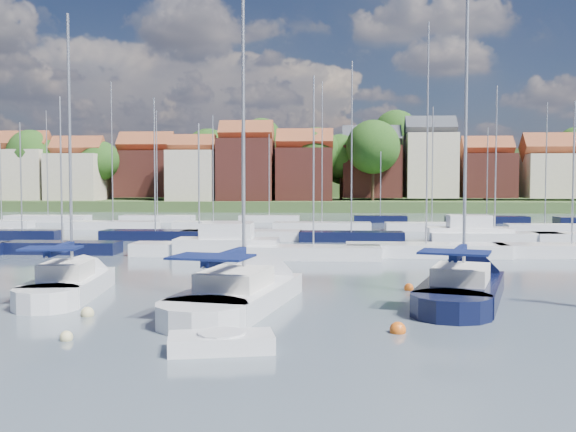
{
  "coord_description": "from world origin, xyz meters",
  "views": [
    {
      "loc": [
        1.84,
        -23.22,
        5.01
      ],
      "look_at": [
        -0.72,
        14.0,
        3.05
      ],
      "focal_mm": 40.0,
      "sensor_mm": 36.0,
      "label": 1
    }
  ],
  "objects": [
    {
      "name": "marina_field",
      "position": [
        1.91,
        35.15,
        0.43
      ],
      "size": [
        79.62,
        41.41,
        15.93
      ],
      "color": "silver",
      "rests_on": "ground"
    },
    {
      "name": "sailboat_navy",
      "position": [
        7.78,
        5.52,
        0.35
      ],
      "size": [
        6.36,
        11.92,
        15.99
      ],
      "rotation": [
        0.0,
        0.0,
        1.27
      ],
      "color": "black",
      "rests_on": "ground"
    },
    {
      "name": "buoy_d",
      "position": [
        4.04,
        -1.91,
        0.0
      ],
      "size": [
        0.55,
        0.55,
        0.55
      ],
      "primitive_type": "sphere",
      "color": "#D85914",
      "rests_on": "ground"
    },
    {
      "name": "sailboat_centre",
      "position": [
        -1.58,
        3.92,
        0.35
      ],
      "size": [
        5.59,
        12.82,
        16.83
      ],
      "rotation": [
        0.0,
        0.0,
        1.38
      ],
      "color": "silver",
      "rests_on": "ground"
    },
    {
      "name": "sailboat_left",
      "position": [
        -9.88,
        5.24,
        0.36
      ],
      "size": [
        3.72,
        10.1,
        13.5
      ],
      "rotation": [
        0.0,
        0.0,
        1.69
      ],
      "color": "silver",
      "rests_on": "ground"
    },
    {
      "name": "tender",
      "position": [
        -1.43,
        -4.62,
        0.26
      ],
      "size": [
        3.33,
        2.06,
        0.67
      ],
      "rotation": [
        0.0,
        0.0,
        0.21
      ],
      "color": "silver",
      "rests_on": "ground"
    },
    {
      "name": "buoy_c",
      "position": [
        -7.3,
        -0.01,
        0.0
      ],
      "size": [
        0.5,
        0.5,
        0.5
      ],
      "primitive_type": "sphere",
      "color": "beige",
      "rests_on": "ground"
    },
    {
      "name": "ground",
      "position": [
        0.0,
        40.0,
        0.0
      ],
      "size": [
        260.0,
        260.0,
        0.0
      ],
      "primitive_type": "plane",
      "color": "#3F4B55",
      "rests_on": "ground"
    },
    {
      "name": "far_shore_town",
      "position": [
        2.23,
        132.67,
        4.61
      ],
      "size": [
        212.46,
        90.0,
        22.27
      ],
      "color": "#3D582C",
      "rests_on": "ground"
    },
    {
      "name": "buoy_e",
      "position": [
        5.42,
        6.69,
        0.0
      ],
      "size": [
        0.44,
        0.44,
        0.44
      ],
      "primitive_type": "sphere",
      "color": "#D85914",
      "rests_on": "ground"
    },
    {
      "name": "buoy_b",
      "position": [
        -6.56,
        -3.66,
        0.0
      ],
      "size": [
        0.41,
        0.41,
        0.41
      ],
      "primitive_type": "sphere",
      "color": "beige",
      "rests_on": "ground"
    }
  ]
}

